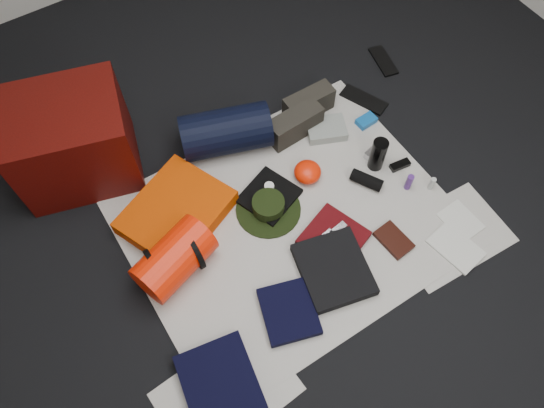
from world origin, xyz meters
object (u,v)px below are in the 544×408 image
stuff_sack (174,259)px  sleeping_pad (176,212)px  water_bottle (378,154)px  paperback_book (394,240)px  navy_duffel (226,132)px  red_cabinet (72,141)px  compact_camera (375,153)px

stuff_sack → sleeping_pad: bearing=62.7°
water_bottle → paperback_book: size_ratio=1.12×
navy_duffel → paperback_book: 1.06m
paperback_book → water_bottle: bearing=58.6°
red_cabinet → sleeping_pad: bearing=-47.1°
compact_camera → paperback_book: compact_camera is taller
sleeping_pad → water_bottle: bearing=-15.8°
red_cabinet → navy_duffel: size_ratio=1.21×
sleeping_pad → red_cabinet: bearing=117.1°
red_cabinet → stuff_sack: (0.15, -0.81, -0.12)m
stuff_sack → compact_camera: 1.24m
compact_camera → sleeping_pad: bearing=153.2°
sleeping_pad → navy_duffel: (0.45, 0.25, 0.08)m
sleeping_pad → stuff_sack: stuff_sack is taller
sleeping_pad → navy_duffel: size_ratio=1.06×
red_cabinet → water_bottle: red_cabinet is taller
water_bottle → red_cabinet: bearing=147.7°
red_cabinet → stuff_sack: size_ratio=1.53×
paperback_book → sleeping_pad: bearing=135.0°
navy_duffel → paperback_book: bearing=-48.2°
stuff_sack → compact_camera: bearing=0.7°
red_cabinet → paperback_book: (1.14, -1.27, -0.22)m
sleeping_pad → paperback_book: (0.86, -0.72, -0.03)m
red_cabinet → sleeping_pad: (0.28, -0.55, -0.19)m
sleeping_pad → water_bottle: (1.06, -0.30, 0.06)m
navy_duffel → paperback_book: (0.41, -0.97, -0.11)m
stuff_sack → navy_duffel: bearing=41.4°
navy_duffel → water_bottle: bearing=-23.0°
red_cabinet → sleeping_pad: size_ratio=1.14×
compact_camera → navy_duffel: bearing=128.5°
compact_camera → red_cabinet: bearing=135.9°
red_cabinet → compact_camera: 1.61m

